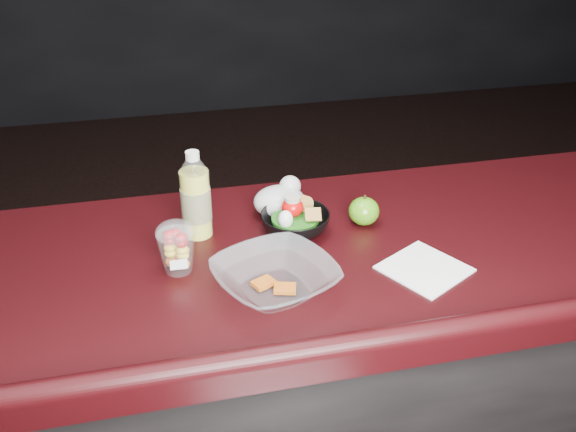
% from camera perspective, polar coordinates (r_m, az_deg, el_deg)
% --- Properties ---
extents(counter, '(4.06, 0.71, 1.02)m').
position_cam_1_polar(counter, '(1.80, 0.44, -16.95)').
color(counter, black).
rests_on(counter, ground).
extents(lemonade_bottle, '(0.07, 0.07, 0.21)m').
position_cam_1_polar(lemonade_bottle, '(1.50, -8.19, 1.34)').
color(lemonade_bottle, yellow).
rests_on(lemonade_bottle, counter).
extents(fruit_cup, '(0.08, 0.08, 0.12)m').
position_cam_1_polar(fruit_cup, '(1.39, -9.89, -2.67)').
color(fruit_cup, white).
rests_on(fruit_cup, counter).
extents(green_apple, '(0.08, 0.08, 0.08)m').
position_cam_1_polar(green_apple, '(1.57, 6.77, 0.43)').
color(green_apple, '#2C770D').
rests_on(green_apple, counter).
extents(plastic_bag, '(0.13, 0.11, 0.09)m').
position_cam_1_polar(plastic_bag, '(1.60, -0.65, 1.50)').
color(plastic_bag, silver).
rests_on(plastic_bag, counter).
extents(snack_bowl, '(0.19, 0.19, 0.09)m').
position_cam_1_polar(snack_bowl, '(1.53, 0.60, -0.44)').
color(snack_bowl, black).
rests_on(snack_bowl, counter).
extents(takeout_bowl, '(0.31, 0.31, 0.06)m').
position_cam_1_polar(takeout_bowl, '(1.33, -1.15, -5.56)').
color(takeout_bowl, silver).
rests_on(takeout_bowl, counter).
extents(paper_napkin, '(0.22, 0.22, 0.00)m').
position_cam_1_polar(paper_napkin, '(1.44, 12.04, -4.60)').
color(paper_napkin, white).
rests_on(paper_napkin, counter).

